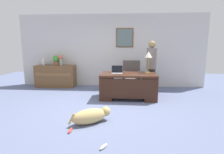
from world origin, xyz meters
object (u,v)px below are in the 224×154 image
object	(u,v)px
person_standing	(151,67)
dog_toy_plush	(70,130)
laptop	(117,71)
potted_plant	(56,60)
armchair	(131,77)
vase_with_flowers	(61,59)
desk_lamp	(148,56)
dog_toy_ball	(95,113)
dog_toy_bone	(104,147)
dog_lying	(91,116)
vase_empty	(43,62)
credenza	(56,76)
desk	(128,85)

from	to	relation	value
person_standing	dog_toy_plush	world-z (taller)	person_standing
laptop	potted_plant	distance (m)	2.67
armchair	vase_with_flowers	world-z (taller)	vase_with_flowers
desk_lamp	dog_toy_ball	distance (m)	2.41
dog_toy_ball	dog_toy_bone	size ratio (longest dim) A/B	0.49
dog_toy_plush	potted_plant	bearing A→B (deg)	114.38
dog_lying	desk_lamp	xyz separation A→B (m)	(1.36, 2.01, 1.10)
desk_lamp	vase_with_flowers	size ratio (longest dim) A/B	1.67
vase_empty	potted_plant	xyz separation A→B (m)	(0.50, 0.00, 0.07)
dog_lying	credenza	bearing A→B (deg)	122.11
person_standing	laptop	world-z (taller)	person_standing
armchair	credenza	bearing A→B (deg)	174.32
desk_lamp	dog_toy_ball	size ratio (longest dim) A/B	6.97
dog_lying	vase_with_flowers	size ratio (longest dim) A/B	2.08
desk	armchair	world-z (taller)	armchair
person_standing	potted_plant	xyz separation A→B (m)	(-3.42, 0.70, 0.14)
person_standing	potted_plant	world-z (taller)	person_standing
desk_lamp	vase_empty	distance (m)	3.93
dog_lying	dog_toy_plush	world-z (taller)	dog_lying
vase_empty	desk_lamp	bearing A→B (deg)	-16.43
vase_with_flowers	vase_empty	xyz separation A→B (m)	(-0.68, 0.00, -0.12)
desk_lamp	dog_toy_plush	distance (m)	3.18
dog_toy_plush	dog_toy_ball	bearing A→B (deg)	69.46
desk_lamp	dog_toy_bone	size ratio (longest dim) A/B	3.44
armchair	desk	bearing A→B (deg)	-96.92
armchair	dog_lying	xyz separation A→B (m)	(-0.89, -2.83, -0.31)
person_standing	laptop	size ratio (longest dim) A/B	5.32
vase_empty	dog_toy_bone	world-z (taller)	vase_empty
dog_lying	potted_plant	xyz separation A→B (m)	(-1.91, 3.11, 0.87)
armchair	desk_lamp	size ratio (longest dim) A/B	1.60
credenza	dog_toy_plush	bearing A→B (deg)	-64.97
armchair	potted_plant	size ratio (longest dim) A/B	2.86
person_standing	dog_toy_ball	xyz separation A→B (m)	(-1.52, -2.00, -0.83)
potted_plant	dog_toy_ball	world-z (taller)	potted_plant
vase_with_flowers	vase_empty	world-z (taller)	vase_with_flowers
laptop	armchair	bearing A→B (deg)	64.89
dog_lying	dog_toy_ball	world-z (taller)	dog_lying
person_standing	vase_with_flowers	distance (m)	3.32
person_standing	armchair	bearing A→B (deg)	146.17
vase_empty	potted_plant	distance (m)	0.50
credenza	person_standing	bearing A→B (deg)	-11.40
desk_lamp	vase_with_flowers	bearing A→B (deg)	160.21
armchair	dog_toy_plush	bearing A→B (deg)	-110.41
credenza	desk_lamp	world-z (taller)	desk_lamp
dog_toy_ball	vase_empty	bearing A→B (deg)	131.63
desk	dog_toy_ball	xyz separation A→B (m)	(-0.77, -1.38, -0.35)
vase_empty	dog_toy_ball	world-z (taller)	vase_empty
dog_toy_plush	vase_empty	bearing A→B (deg)	120.71
desk	dog_toy_bone	xyz separation A→B (m)	(-0.41, -2.68, -0.37)
desk	vase_empty	size ratio (longest dim) A/B	6.49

